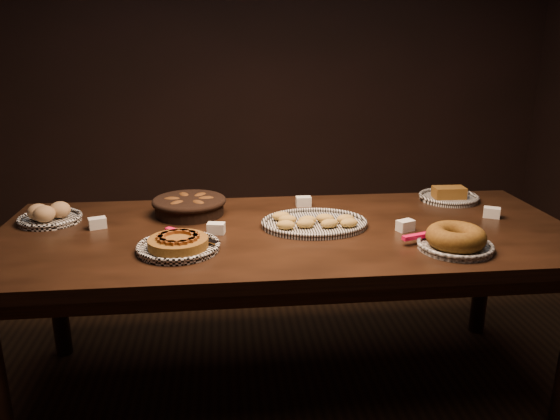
{
  "coord_description": "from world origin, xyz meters",
  "views": [
    {
      "loc": [
        -0.25,
        -2.13,
        1.5
      ],
      "look_at": [
        -0.02,
        0.05,
        0.82
      ],
      "focal_mm": 35.0,
      "sensor_mm": 36.0,
      "label": 1
    }
  ],
  "objects": [
    {
      "name": "ground",
      "position": [
        0.0,
        0.0,
        0.0
      ],
      "size": [
        5.0,
        5.0,
        0.0
      ],
      "primitive_type": "plane",
      "color": "black",
      "rests_on": "ground"
    },
    {
      "name": "buffet_table",
      "position": [
        0.0,
        0.0,
        0.68
      ],
      "size": [
        2.4,
        1.0,
        0.75
      ],
      "color": "black",
      "rests_on": "ground"
    },
    {
      "name": "apple_tart_plate",
      "position": [
        -0.43,
        -0.19,
        0.77
      ],
      "size": [
        0.31,
        0.33,
        0.06
      ],
      "rotation": [
        0.0,
        0.0,
        -0.3
      ],
      "color": "white",
      "rests_on": "buffet_table"
    },
    {
      "name": "madeleine_platter",
      "position": [
        0.12,
        0.03,
        0.77
      ],
      "size": [
        0.45,
        0.36,
        0.05
      ],
      "rotation": [
        0.0,
        0.0,
        0.15
      ],
      "color": "black",
      "rests_on": "buffet_table"
    },
    {
      "name": "bundt_cake_plate",
      "position": [
        0.6,
        -0.29,
        0.79
      ],
      "size": [
        0.33,
        0.3,
        0.09
      ],
      "rotation": [
        0.0,
        0.0,
        0.21
      ],
      "color": "black",
      "rests_on": "buffet_table"
    },
    {
      "name": "croissant_basket",
      "position": [
        -0.41,
        0.25,
        0.8
      ],
      "size": [
        0.4,
        0.4,
        0.08
      ],
      "rotation": [
        0.0,
        0.0,
        0.39
      ],
      "color": "black",
      "rests_on": "buffet_table"
    },
    {
      "name": "bread_roll_plate",
      "position": [
        -1.01,
        0.2,
        0.78
      ],
      "size": [
        0.27,
        0.27,
        0.08
      ],
      "rotation": [
        0.0,
        0.0,
        -0.23
      ],
      "color": "white",
      "rests_on": "buffet_table"
    },
    {
      "name": "loaf_plate",
      "position": [
        0.84,
        0.35,
        0.77
      ],
      "size": [
        0.29,
        0.29,
        0.07
      ],
      "rotation": [
        0.0,
        0.0,
        -0.03
      ],
      "color": "black",
      "rests_on": "buffet_table"
    },
    {
      "name": "tent_cards",
      "position": [
        0.09,
        0.08,
        0.77
      ],
      "size": [
        1.79,
        0.45,
        0.04
      ],
      "color": "white",
      "rests_on": "buffet_table"
    }
  ]
}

